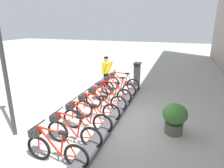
{
  "coord_description": "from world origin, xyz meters",
  "views": [
    {
      "loc": [
        -2.02,
        6.09,
        3.33
      ],
      "look_at": [
        0.5,
        -1.26,
        0.9
      ],
      "focal_mm": 31.57,
      "sensor_mm": 36.0,
      "label": 1
    }
  ],
  "objects": [
    {
      "name": "lamp_post",
      "position": [
        2.59,
        1.96,
        2.82
      ],
      "size": [
        0.32,
        0.32,
        4.37
      ],
      "color": "#2D2D33",
      "rests_on": "ground"
    },
    {
      "name": "bike_docked_6",
      "position": [
        0.63,
        1.86,
        0.43
      ],
      "size": [
        1.72,
        0.54,
        1.02
      ],
      "color": "black",
      "rests_on": "ground"
    },
    {
      "name": "bike_docked_7",
      "position": [
        0.63,
        2.7,
        0.43
      ],
      "size": [
        1.72,
        0.54,
        1.02
      ],
      "color": "black",
      "rests_on": "ground"
    },
    {
      "name": "planter_bush",
      "position": [
        -2.07,
        0.27,
        0.54
      ],
      "size": [
        0.76,
        0.76,
        0.97
      ],
      "color": "#59544C",
      "rests_on": "ground"
    },
    {
      "name": "bike_docked_1",
      "position": [
        0.63,
        -2.3,
        0.43
      ],
      "size": [
        1.72,
        0.54,
        1.02
      ],
      "color": "black",
      "rests_on": "ground"
    },
    {
      "name": "bike_docked_3",
      "position": [
        0.63,
        -0.63,
        0.43
      ],
      "size": [
        1.72,
        0.54,
        1.02
      ],
      "color": "black",
      "rests_on": "ground"
    },
    {
      "name": "payment_kiosk",
      "position": [
        0.05,
        -4.16,
        0.67
      ],
      "size": [
        0.36,
        0.52,
        1.28
      ],
      "color": "#38383D",
      "rests_on": "ground"
    },
    {
      "name": "bike_docked_0",
      "position": [
        0.63,
        -3.13,
        0.43
      ],
      "size": [
        1.72,
        0.54,
        1.02
      ],
      "color": "black",
      "rests_on": "ground"
    },
    {
      "name": "bike_docked_5",
      "position": [
        0.63,
        1.03,
        0.43
      ],
      "size": [
        1.72,
        0.54,
        1.02
      ],
      "color": "black",
      "rests_on": "ground"
    },
    {
      "name": "bike_docked_4",
      "position": [
        0.63,
        0.2,
        0.43
      ],
      "size": [
        1.72,
        0.54,
        1.02
      ],
      "color": "black",
      "rests_on": "ground"
    },
    {
      "name": "ground_plane",
      "position": [
        0.0,
        0.0,
        0.0
      ],
      "size": [
        60.0,
        60.0,
        0.0
      ],
      "primitive_type": "plane",
      "color": "#AAAAA4"
    },
    {
      "name": "dock_rail_base",
      "position": [
        0.0,
        0.0,
        0.05
      ],
      "size": [
        0.44,
        7.45,
        0.1
      ],
      "primitive_type": "cube",
      "color": "#47474C",
      "rests_on": "ground"
    },
    {
      "name": "bike_docked_2",
      "position": [
        0.63,
        -1.46,
        0.43
      ],
      "size": [
        1.72,
        0.54,
        1.02
      ],
      "color": "black",
      "rests_on": "ground"
    },
    {
      "name": "worker_near_rack",
      "position": [
        1.51,
        -3.27,
        0.91
      ],
      "size": [
        0.55,
        0.68,
        1.66
      ],
      "color": "white",
      "rests_on": "ground"
    }
  ]
}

